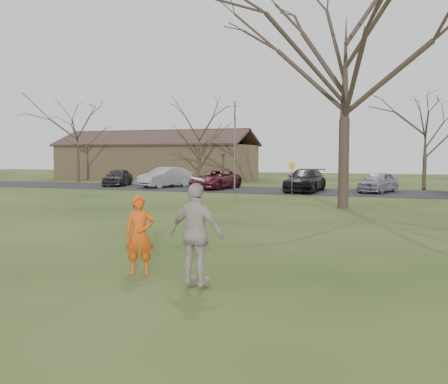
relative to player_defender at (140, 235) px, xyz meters
The scene contains 14 objects.
ground 1.01m from the player_defender, 18.85° to the right, with size 120.00×120.00×0.00m, color #1E380F.
parking_strip 24.84m from the player_defender, 88.78° to the left, with size 62.00×6.50×0.04m, color black.
player_defender is the anchor object (origin of this frame).
car_0 30.28m from the player_defender, 122.94° to the left, with size 1.63×4.04×1.38m, color #27272A.
car_1 28.05m from the player_defender, 115.69° to the left, with size 1.63×4.66×1.54m, color #939399.
car_2 26.03m from the player_defender, 107.52° to the left, with size 2.29×4.96×1.38m, color #4D121D.
car_3 24.41m from the player_defender, 92.62° to the left, with size 2.15×5.28×1.53m, color black.
car_4 25.47m from the player_defender, 81.89° to the left, with size 1.61×4.01×1.37m, color gray.
catching_play 1.74m from the player_defender, 22.09° to the right, with size 1.20×0.63×2.08m.
building 42.55m from the player_defender, 117.24° to the left, with size 20.60×8.50×5.14m.
lamp_post 23.19m from the player_defender, 103.78° to the left, with size 0.34×0.34×6.27m.
sign_yellow 21.88m from the player_defender, 93.86° to the left, with size 0.35×0.35×2.08m.
big_tree 16.25m from the player_defender, 80.32° to the left, with size 9.00×9.00×14.00m, color #352821, non-canonical shape.
small_tree_row 30.43m from the player_defender, 80.66° to the left, with size 55.00×5.90×8.50m.
Camera 1 is at (4.81, -9.16, 2.56)m, focal length 40.15 mm.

